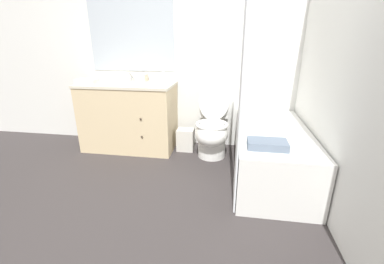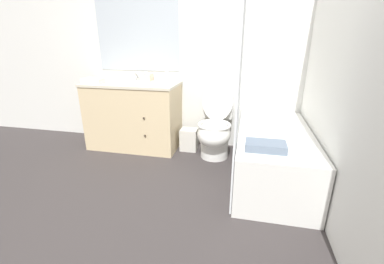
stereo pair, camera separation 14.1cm
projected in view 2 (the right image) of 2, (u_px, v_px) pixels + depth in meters
name	position (u px, v px, depth m)	size (l,w,h in m)	color
ground_plane	(147.00, 226.00, 1.97)	(14.00, 14.00, 0.00)	#383333
wall_back	(195.00, 48.00, 3.17)	(8.00, 0.06, 2.50)	silver
wall_right	(336.00, 53.00, 2.07)	(0.05, 2.74, 2.50)	silver
vanity_cabinet	(134.00, 115.00, 3.32)	(1.16, 0.59, 0.85)	beige
sink_faucet	(137.00, 78.00, 3.33)	(0.14, 0.12, 0.12)	silver
toilet	(215.00, 128.00, 3.06)	(0.39, 0.68, 0.89)	white
bathtub	(272.00, 154.00, 2.60)	(0.69, 1.50, 0.51)	white
shower_curtain	(239.00, 87.00, 1.95)	(0.01, 0.43, 2.01)	white
wastebasket	(189.00, 139.00, 3.30)	(0.21, 0.18, 0.28)	silver
tissue_box	(146.00, 77.00, 3.30)	(0.15, 0.12, 0.11)	beige
soap_dispenser	(167.00, 78.00, 3.06)	(0.05, 0.05, 0.17)	silver
hand_towel_folded	(93.00, 81.00, 3.10)	(0.24, 0.15, 0.06)	white
bath_towel_folded	(266.00, 146.00, 2.07)	(0.32, 0.19, 0.06)	slate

